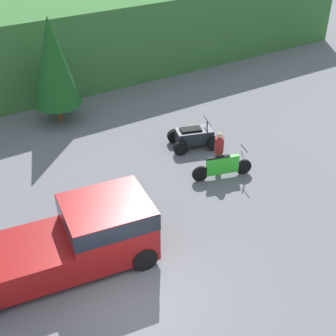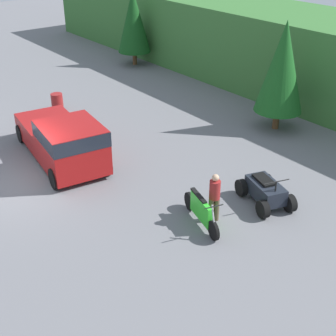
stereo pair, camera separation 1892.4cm
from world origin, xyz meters
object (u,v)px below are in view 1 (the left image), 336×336
Objects in this scene: pickup_truck_red at (77,237)px; rider_person at (219,151)px; quad_atv at (194,137)px; dirt_bike at (222,167)px.

pickup_truck_red reaches higher than rider_person.
pickup_truck_red is 7.93m from quad_atv.
rider_person is (0.12, 0.43, 0.44)m from dirt_bike.
quad_atv is (0.43, 2.52, -0.03)m from dirt_bike.
dirt_bike is at bearing -87.99° from rider_person.
dirt_bike reaches higher than quad_atv.
quad_atv is at bearing 96.40° from dirt_bike.
pickup_truck_red is at bearing -146.37° from rider_person.
rider_person is at bearing 23.69° from pickup_truck_red.
pickup_truck_red is 6.80m from rider_person.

